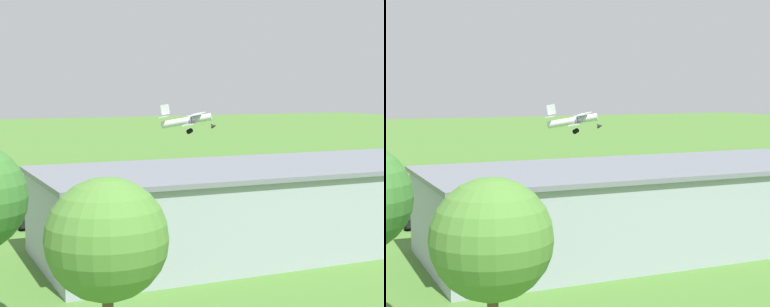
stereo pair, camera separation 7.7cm
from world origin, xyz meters
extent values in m
plane|color=#47752D|center=(0.00, 0.00, 0.00)|extent=(400.00, 400.00, 0.00)
cube|color=#99A3AD|center=(-1.47, 36.77, 3.23)|extent=(35.95, 14.90, 6.45)
cube|color=slate|center=(-1.47, 36.77, 6.63)|extent=(36.56, 15.51, 0.35)
cube|color=#384251|center=(-1.68, 29.79, 2.65)|extent=(10.00, 0.45, 5.29)
cylinder|color=silver|center=(-9.87, 4.68, 8.71)|extent=(6.16, 4.46, 2.09)
cone|color=black|center=(-12.91, 6.65, 8.08)|extent=(1.04, 1.00, 0.78)
cube|color=silver|center=(-10.51, 5.09, 8.43)|extent=(6.30, 8.69, 0.35)
cube|color=silver|center=(-11.02, 5.43, 9.60)|extent=(6.30, 8.69, 0.35)
cube|color=silver|center=(-7.51, 3.15, 10.20)|extent=(1.15, 0.79, 1.47)
cube|color=silver|center=(-7.37, 3.06, 9.23)|extent=(2.17, 2.67, 0.23)
cylinder|color=black|center=(-9.73, 5.72, 7.39)|extent=(0.61, 0.47, 0.64)
cylinder|color=black|center=(-10.76, 4.12, 7.39)|extent=(0.61, 0.47, 0.64)
cylinder|color=#332D28|center=(-9.12, 7.80, 9.02)|extent=(0.29, 0.23, 1.25)
cylinder|color=#332D28|center=(-12.41, 2.72, 9.02)|extent=(0.29, 0.23, 1.25)
cube|color=black|center=(14.16, 20.51, 0.67)|extent=(1.97, 4.04, 0.70)
cube|color=#2D3842|center=(14.16, 20.51, 1.34)|extent=(1.69, 2.28, 0.63)
cylinder|color=black|center=(13.30, 21.90, 0.32)|extent=(0.24, 0.65, 0.64)
cylinder|color=black|center=(15.12, 21.84, 0.32)|extent=(0.24, 0.65, 0.64)
cylinder|color=black|center=(13.20, 19.19, 0.32)|extent=(0.24, 0.65, 0.64)
cylinder|color=black|center=(15.03, 19.13, 0.32)|extent=(0.24, 0.65, 0.64)
cylinder|color=#33723F|center=(-19.31, 19.37, 0.43)|extent=(0.34, 0.34, 0.85)
cylinder|color=orange|center=(-19.31, 19.37, 1.15)|extent=(0.40, 0.40, 0.60)
sphere|color=#9E704C|center=(-19.31, 19.37, 1.57)|extent=(0.23, 0.23, 0.23)
cylinder|color=#3F3F47|center=(-15.53, 19.98, 0.44)|extent=(0.45, 0.45, 0.89)
cylinder|color=navy|center=(-15.53, 19.98, 1.20)|extent=(0.54, 0.54, 0.63)
sphere|color=beige|center=(-15.53, 19.98, 1.64)|extent=(0.24, 0.24, 0.24)
sphere|color=#4C7F33|center=(17.21, 53.46, 6.21)|extent=(5.61, 5.61, 5.61)
camera|label=1|loc=(26.06, 80.39, 12.91)|focal=59.96mm
camera|label=2|loc=(25.99, 80.42, 12.91)|focal=59.96mm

